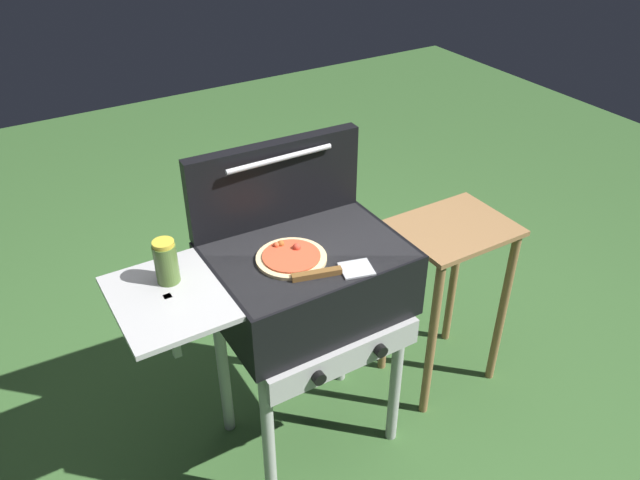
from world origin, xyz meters
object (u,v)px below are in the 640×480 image
object	(u,v)px
grill	(305,286)
sauce_jar	(166,262)
pizza_pepperoni	(291,257)
spatula	(333,272)
prep_table	(448,273)

from	to	relation	value
grill	sauce_jar	xyz separation A→B (m)	(-0.44, 0.08, 0.21)
pizza_pepperoni	spatula	size ratio (longest dim) A/B	0.86
pizza_pepperoni	sauce_jar	bearing A→B (deg)	165.97
sauce_jar	spatula	world-z (taller)	sauce_jar
pizza_pepperoni	sauce_jar	xyz separation A→B (m)	(-0.38, 0.09, 0.06)
pizza_pepperoni	grill	bearing A→B (deg)	18.09
sauce_jar	prep_table	size ratio (longest dim) A/B	0.18
grill	prep_table	xyz separation A→B (m)	(0.67, 0.00, -0.20)
sauce_jar	spatula	xyz separation A→B (m)	(0.45, -0.23, -0.06)
grill	pizza_pepperoni	distance (m)	0.16
spatula	prep_table	distance (m)	0.76
pizza_pepperoni	prep_table	size ratio (longest dim) A/B	0.29
pizza_pepperoni	spatula	xyz separation A→B (m)	(0.07, -0.14, -0.00)
pizza_pepperoni	prep_table	xyz separation A→B (m)	(0.73, 0.02, -0.36)
grill	pizza_pepperoni	bearing A→B (deg)	-161.91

